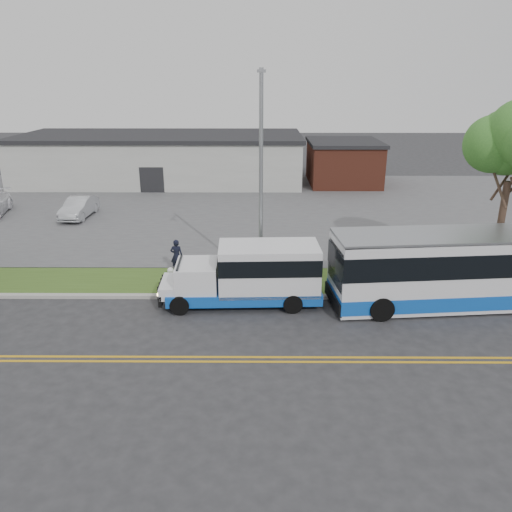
{
  "coord_description": "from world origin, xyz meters",
  "views": [
    {
      "loc": [
        2.91,
        -19.05,
        9.26
      ],
      "look_at": [
        2.78,
        2.16,
        1.6
      ],
      "focal_mm": 35.0,
      "sensor_mm": 36.0,
      "label": 1
    }
  ],
  "objects_px": {
    "shuttle_bus": "(253,273)",
    "parked_car_a": "(79,207)",
    "transit_bus": "(468,269)",
    "streetlight_near": "(261,174)",
    "pedestrian": "(177,256)"
  },
  "relations": [
    {
      "from": "shuttle_bus",
      "to": "transit_bus",
      "type": "bearing_deg",
      "value": -2.39
    },
    {
      "from": "streetlight_near",
      "to": "parked_car_a",
      "type": "distance_m",
      "value": 17.47
    },
    {
      "from": "pedestrian",
      "to": "parked_car_a",
      "type": "xyz_separation_m",
      "value": [
        -8.31,
        10.15,
        -0.14
      ]
    },
    {
      "from": "shuttle_bus",
      "to": "transit_bus",
      "type": "xyz_separation_m",
      "value": [
        9.07,
        -0.03,
        0.22
      ]
    },
    {
      "from": "transit_bus",
      "to": "parked_car_a",
      "type": "relative_size",
      "value": 2.78
    },
    {
      "from": "parked_car_a",
      "to": "streetlight_near",
      "type": "bearing_deg",
      "value": -40.61
    },
    {
      "from": "streetlight_near",
      "to": "pedestrian",
      "type": "height_order",
      "value": "streetlight_near"
    },
    {
      "from": "parked_car_a",
      "to": "shuttle_bus",
      "type": "bearing_deg",
      "value": -46.23
    },
    {
      "from": "transit_bus",
      "to": "streetlight_near",
      "type": "bearing_deg",
      "value": 160.94
    },
    {
      "from": "shuttle_bus",
      "to": "transit_bus",
      "type": "distance_m",
      "value": 9.07
    },
    {
      "from": "shuttle_bus",
      "to": "parked_car_a",
      "type": "height_order",
      "value": "shuttle_bus"
    },
    {
      "from": "parked_car_a",
      "to": "transit_bus",
      "type": "bearing_deg",
      "value": -30.68
    },
    {
      "from": "streetlight_near",
      "to": "shuttle_bus",
      "type": "relative_size",
      "value": 1.37
    },
    {
      "from": "streetlight_near",
      "to": "pedestrian",
      "type": "xyz_separation_m",
      "value": [
        -4.14,
        1.27,
        -4.3
      ]
    },
    {
      "from": "shuttle_bus",
      "to": "pedestrian",
      "type": "xyz_separation_m",
      "value": [
        -3.8,
        3.37,
        -0.46
      ]
    }
  ]
}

